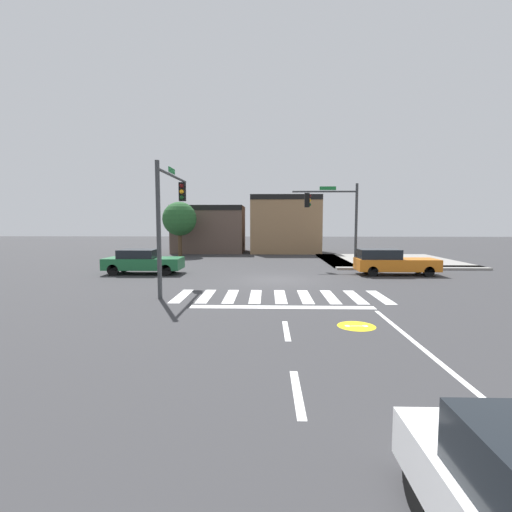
{
  "coord_description": "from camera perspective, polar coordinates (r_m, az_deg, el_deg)",
  "views": [
    {
      "loc": [
        -0.56,
        -20.22,
        3.14
      ],
      "look_at": [
        -1.21,
        1.84,
        1.14
      ],
      "focal_mm": 26.57,
      "sensor_mm": 36.0,
      "label": 1
    }
  ],
  "objects": [
    {
      "name": "bike_detector_marking",
      "position": [
        11.98,
        14.87,
        -10.16
      ],
      "size": [
        1.15,
        1.15,
        0.01
      ],
      "color": "yellow",
      "rests_on": "ground_plane"
    },
    {
      "name": "car_orange",
      "position": [
        23.75,
        19.76,
        -0.86
      ],
      "size": [
        4.68,
        1.74,
        1.52
      ],
      "color": "orange",
      "rests_on": "ground_plane"
    },
    {
      "name": "curb_corner_northeast",
      "position": [
        31.14,
        18.57,
        -0.73
      ],
      "size": [
        10.0,
        10.6,
        0.15
      ],
      "color": "gray",
      "rests_on": "ground_plane"
    },
    {
      "name": "storefront_row",
      "position": [
        39.03,
        -1.0,
        4.48
      ],
      "size": [
        14.72,
        5.79,
        5.75
      ],
      "color": "brown",
      "rests_on": "ground_plane"
    },
    {
      "name": "lane_markings",
      "position": [
        9.5,
        12.39,
        -14.21
      ],
      "size": [
        6.8,
        18.75,
        0.01
      ],
      "color": "white",
      "rests_on": "ground_plane"
    },
    {
      "name": "car_green",
      "position": [
        23.8,
        -16.69,
        -0.78
      ],
      "size": [
        4.54,
        1.93,
        1.48
      ],
      "color": "#1E6638",
      "rests_on": "ground_plane"
    },
    {
      "name": "crosswalk_near",
      "position": [
        16.04,
        3.68,
        -6.09
      ],
      "size": [
        8.83,
        2.92,
        0.01
      ],
      "color": "silver",
      "rests_on": "ground_plane"
    },
    {
      "name": "ground_plane",
      "position": [
        20.47,
        3.24,
        -3.64
      ],
      "size": [
        120.0,
        120.0,
        0.0
      ],
      "primitive_type": "plane",
      "color": "#353538"
    },
    {
      "name": "traffic_signal_southwest",
      "position": [
        17.71,
        -12.74,
        7.62
      ],
      "size": [
        0.32,
        5.24,
        5.59
      ],
      "rotation": [
        0.0,
        0.0,
        1.57
      ],
      "color": "#383A3D",
      "rests_on": "ground_plane"
    },
    {
      "name": "traffic_signal_northeast",
      "position": [
        26.14,
        11.68,
        6.65
      ],
      "size": [
        4.4,
        0.32,
        5.69
      ],
      "rotation": [
        0.0,
        0.0,
        3.14
      ],
      "color": "#383A3D",
      "rests_on": "ground_plane"
    },
    {
      "name": "roadside_tree",
      "position": [
        35.13,
        -11.44,
        5.47
      ],
      "size": [
        3.07,
        3.07,
        4.94
      ],
      "color": "#4C3823",
      "rests_on": "ground_plane"
    }
  ]
}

